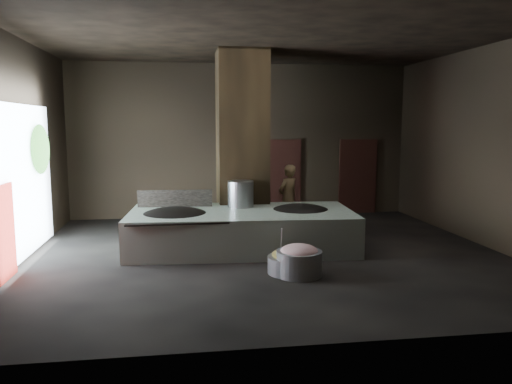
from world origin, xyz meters
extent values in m
cube|color=black|center=(0.00, 0.00, -0.05)|extent=(10.00, 9.00, 0.10)
cube|color=black|center=(0.00, 0.00, 4.55)|extent=(10.00, 9.00, 0.10)
cube|color=black|center=(0.00, 4.55, 2.25)|extent=(10.00, 0.10, 4.50)
cube|color=black|center=(0.00, -4.55, 2.25)|extent=(10.00, 0.10, 4.50)
cube|color=black|center=(-5.05, 0.00, 2.25)|extent=(0.10, 9.00, 4.50)
cube|color=black|center=(5.05, 0.00, 2.25)|extent=(0.10, 9.00, 4.50)
cube|color=black|center=(-0.30, 1.90, 2.25)|extent=(1.20, 1.20, 4.50)
cube|color=silver|center=(-0.49, 0.50, 0.43)|extent=(5.04, 2.65, 0.85)
cube|color=black|center=(-0.49, 0.50, 0.82)|extent=(4.79, 2.30, 0.03)
ellipsoid|color=black|center=(-1.94, 0.45, 0.75)|extent=(1.54, 1.54, 0.43)
cylinder|color=black|center=(-1.94, 0.45, 0.82)|extent=(1.57, 1.57, 0.05)
ellipsoid|color=black|center=(0.86, 0.55, 0.75)|extent=(1.44, 1.44, 0.40)
cylinder|color=black|center=(0.86, 0.55, 0.82)|extent=(1.47, 1.47, 0.05)
cylinder|color=#9FA1A6|center=(-0.44, 1.05, 1.13)|extent=(0.60, 0.60, 0.64)
cube|color=black|center=(-1.94, 1.25, 1.03)|extent=(1.70, 0.17, 0.43)
imported|color=olive|center=(0.92, 2.18, 0.86)|extent=(0.75, 0.70, 1.72)
cylinder|color=gray|center=(0.20, -1.46, 0.16)|extent=(1.07, 1.07, 0.32)
ellipsoid|color=olive|center=(0.20, -1.46, 0.35)|extent=(0.70, 0.70, 0.22)
cylinder|color=#9FA1A6|center=(0.05, -1.31, 0.55)|extent=(0.08, 0.34, 0.61)
cylinder|color=gray|center=(0.32, -1.64, 0.23)|extent=(0.89, 0.89, 0.46)
ellipsoid|color=#CD7B86|center=(0.32, -1.64, 0.45)|extent=(0.69, 0.69, 0.27)
cube|color=black|center=(1.20, 4.45, 1.10)|extent=(1.18, 0.08, 2.38)
cube|color=#8C6647|center=(1.01, 4.55, 1.05)|extent=(0.88, 0.04, 2.09)
cube|color=black|center=(3.60, 4.45, 1.10)|extent=(1.18, 0.08, 2.38)
cube|color=#8C6647|center=(3.45, 4.64, 1.05)|extent=(0.81, 0.04, 1.93)
cube|color=white|center=(-4.95, 0.20, 1.60)|extent=(0.04, 4.20, 3.10)
cube|color=maroon|center=(-4.88, -1.10, 0.85)|extent=(0.05, 0.90, 1.70)
ellipsoid|color=#194714|center=(-4.85, 1.30, 2.20)|extent=(0.28, 1.10, 1.10)
camera|label=1|loc=(-1.74, -10.27, 2.75)|focal=35.00mm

